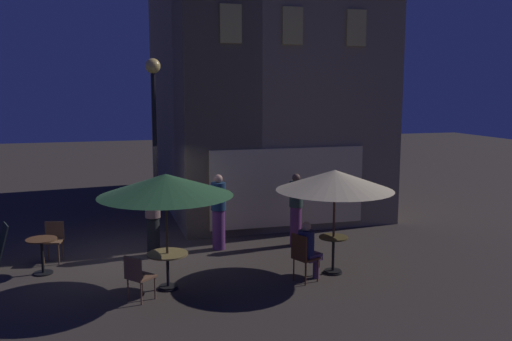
{
  "coord_description": "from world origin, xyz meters",
  "views": [
    {
      "loc": [
        -0.66,
        -12.15,
        3.84
      ],
      "look_at": [
        2.82,
        0.01,
        1.95
      ],
      "focal_mm": 38.2,
      "sensor_mm": 36.0,
      "label": 1
    }
  ],
  "objects_px": {
    "cafe_chair_2": "(54,237)",
    "patron_standing_1": "(219,212)",
    "cafe_chair_1": "(137,274)",
    "street_lamp_near_corner": "(154,113)",
    "patron_standing_2": "(153,220)",
    "cafe_table_0": "(333,249)",
    "cafe_chair_0": "(302,254)",
    "patron_standing_3": "(296,209)",
    "cafe_table_1": "(168,262)",
    "patron_seated_0": "(308,247)",
    "patio_umbrella_1": "(166,185)",
    "cafe_table_2": "(42,250)",
    "patio_umbrella_0": "(335,180)"
  },
  "relations": [
    {
      "from": "patron_standing_2",
      "to": "patio_umbrella_0",
      "type": "bearing_deg",
      "value": 47.23
    },
    {
      "from": "cafe_chair_2",
      "to": "patron_standing_3",
      "type": "distance_m",
      "value": 5.68
    },
    {
      "from": "cafe_chair_1",
      "to": "cafe_chair_2",
      "type": "bearing_deg",
      "value": 80.18
    },
    {
      "from": "street_lamp_near_corner",
      "to": "patron_standing_3",
      "type": "bearing_deg",
      "value": -12.46
    },
    {
      "from": "patron_seated_0",
      "to": "patron_standing_1",
      "type": "relative_size",
      "value": 0.67
    },
    {
      "from": "patron_seated_0",
      "to": "patron_standing_2",
      "type": "height_order",
      "value": "patron_standing_2"
    },
    {
      "from": "patio_umbrella_0",
      "to": "patron_standing_2",
      "type": "xyz_separation_m",
      "value": [
        -3.51,
        2.31,
        -1.14
      ]
    },
    {
      "from": "cafe_chair_1",
      "to": "cafe_table_1",
      "type": "bearing_deg",
      "value": 0.0
    },
    {
      "from": "patron_standing_1",
      "to": "cafe_table_0",
      "type": "bearing_deg",
      "value": -91.97
    },
    {
      "from": "cafe_table_2",
      "to": "patron_standing_1",
      "type": "bearing_deg",
      "value": 10.6
    },
    {
      "from": "patio_umbrella_0",
      "to": "cafe_chair_1",
      "type": "bearing_deg",
      "value": -173.56
    },
    {
      "from": "cafe_chair_1",
      "to": "patron_standing_2",
      "type": "xyz_separation_m",
      "value": [
        0.55,
        2.77,
        0.33
      ]
    },
    {
      "from": "cafe_table_2",
      "to": "patio_umbrella_0",
      "type": "height_order",
      "value": "patio_umbrella_0"
    },
    {
      "from": "cafe_table_1",
      "to": "patron_standing_2",
      "type": "bearing_deg",
      "value": 91.46
    },
    {
      "from": "cafe_table_0",
      "to": "cafe_table_2",
      "type": "relative_size",
      "value": 1.05
    },
    {
      "from": "patron_standing_1",
      "to": "street_lamp_near_corner",
      "type": "bearing_deg",
      "value": 118.44
    },
    {
      "from": "street_lamp_near_corner",
      "to": "patron_standing_2",
      "type": "relative_size",
      "value": 2.71
    },
    {
      "from": "cafe_chair_2",
      "to": "patron_standing_1",
      "type": "xyz_separation_m",
      "value": [
        3.76,
        -0.09,
        0.37
      ]
    },
    {
      "from": "patron_standing_1",
      "to": "patron_standing_3",
      "type": "bearing_deg",
      "value": -47.65
    },
    {
      "from": "street_lamp_near_corner",
      "to": "cafe_chair_1",
      "type": "bearing_deg",
      "value": -101.74
    },
    {
      "from": "cafe_chair_2",
      "to": "patron_standing_2",
      "type": "relative_size",
      "value": 0.53
    },
    {
      "from": "patio_umbrella_1",
      "to": "patron_seated_0",
      "type": "bearing_deg",
      "value": -6.65
    },
    {
      "from": "cafe_table_0",
      "to": "cafe_chair_0",
      "type": "bearing_deg",
      "value": -157.2
    },
    {
      "from": "cafe_table_2",
      "to": "cafe_chair_1",
      "type": "xyz_separation_m",
      "value": [
        1.82,
        -2.09,
        0.01
      ]
    },
    {
      "from": "cafe_chair_2",
      "to": "patron_seated_0",
      "type": "relative_size",
      "value": 0.73
    },
    {
      "from": "patio_umbrella_0",
      "to": "street_lamp_near_corner",
      "type": "bearing_deg",
      "value": 139.28
    },
    {
      "from": "patron_standing_2",
      "to": "cafe_chair_2",
      "type": "bearing_deg",
      "value": -103.58
    },
    {
      "from": "patron_seated_0",
      "to": "patio_umbrella_1",
      "type": "bearing_deg",
      "value": 150.56
    },
    {
      "from": "cafe_chair_2",
      "to": "cafe_table_2",
      "type": "bearing_deg",
      "value": 0.0
    },
    {
      "from": "street_lamp_near_corner",
      "to": "patio_umbrella_1",
      "type": "distance_m",
      "value": 3.12
    },
    {
      "from": "cafe_chair_2",
      "to": "patron_seated_0",
      "type": "height_order",
      "value": "patron_seated_0"
    },
    {
      "from": "patio_umbrella_1",
      "to": "cafe_chair_0",
      "type": "xyz_separation_m",
      "value": [
        2.63,
        -0.38,
        -1.45
      ]
    },
    {
      "from": "cafe_table_1",
      "to": "cafe_table_2",
      "type": "bearing_deg",
      "value": 146.56
    },
    {
      "from": "cafe_table_2",
      "to": "patron_standing_1",
      "type": "xyz_separation_m",
      "value": [
        3.93,
        0.74,
        0.42
      ]
    },
    {
      "from": "street_lamp_near_corner",
      "to": "patio_umbrella_0",
      "type": "relative_size",
      "value": 1.87
    },
    {
      "from": "cafe_table_0",
      "to": "cafe_chair_1",
      "type": "bearing_deg",
      "value": -173.56
    },
    {
      "from": "cafe_table_1",
      "to": "cafe_table_0",
      "type": "bearing_deg",
      "value": -0.6
    },
    {
      "from": "cafe_table_2",
      "to": "patio_umbrella_0",
      "type": "bearing_deg",
      "value": -15.56
    },
    {
      "from": "patron_standing_2",
      "to": "cafe_chair_1",
      "type": "bearing_deg",
      "value": -20.66
    },
    {
      "from": "cafe_chair_1",
      "to": "patio_umbrella_0",
      "type": "bearing_deg",
      "value": -32.78
    },
    {
      "from": "patron_seated_0",
      "to": "patron_standing_1",
      "type": "height_order",
      "value": "patron_standing_1"
    },
    {
      "from": "cafe_table_2",
      "to": "patron_standing_3",
      "type": "height_order",
      "value": "patron_standing_3"
    },
    {
      "from": "cafe_table_1",
      "to": "patron_standing_2",
      "type": "distance_m",
      "value": 2.29
    },
    {
      "from": "cafe_chair_0",
      "to": "patron_standing_1",
      "type": "height_order",
      "value": "patron_standing_1"
    },
    {
      "from": "patio_umbrella_1",
      "to": "patron_standing_3",
      "type": "bearing_deg",
      "value": 31.94
    },
    {
      "from": "cafe_chair_2",
      "to": "patron_standing_3",
      "type": "height_order",
      "value": "patron_standing_3"
    },
    {
      "from": "cafe_table_0",
      "to": "cafe_chair_1",
      "type": "distance_m",
      "value": 4.09
    },
    {
      "from": "street_lamp_near_corner",
      "to": "patio_umbrella_0",
      "type": "height_order",
      "value": "street_lamp_near_corner"
    },
    {
      "from": "cafe_chair_1",
      "to": "patron_seated_0",
      "type": "xyz_separation_m",
      "value": [
        3.38,
        0.17,
        0.18
      ]
    },
    {
      "from": "patio_umbrella_0",
      "to": "patron_seated_0",
      "type": "distance_m",
      "value": 1.49
    }
  ]
}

